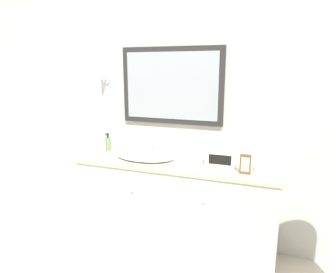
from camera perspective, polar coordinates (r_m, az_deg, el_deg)
ground_plane at (r=2.68m, az=-0.34°, el=-24.14°), size 14.00×14.00×0.00m
wall_back at (r=2.70m, az=3.75°, el=5.79°), size 8.00×0.18×2.55m
vanity_counter at (r=2.67m, az=1.73°, el=-13.36°), size 1.70×0.54×0.86m
sink_basin at (r=2.59m, az=-4.22°, el=-3.68°), size 0.51×0.38×0.18m
soap_bottle at (r=2.83m, az=-11.33°, el=-1.36°), size 0.05×0.05×0.17m
appliance_box at (r=2.44m, az=10.13°, el=-3.94°), size 0.25×0.14×0.12m
picture_frame at (r=2.25m, az=14.51°, el=-5.15°), size 0.08×0.01×0.15m
hand_towel_near_sink at (r=2.38m, az=18.21°, el=-5.71°), size 0.17×0.14×0.04m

